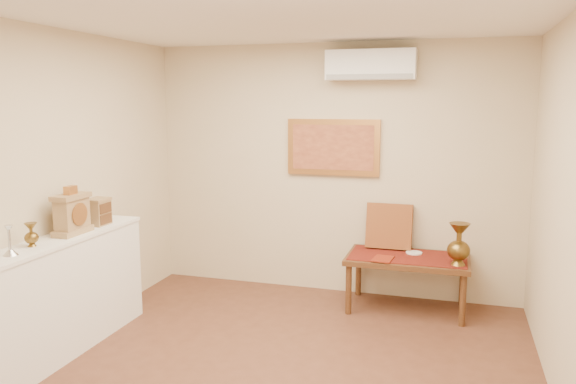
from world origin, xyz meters
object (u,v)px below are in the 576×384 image
at_px(brass_urn_tall, 459,240).
at_px(display_ledge, 56,298).
at_px(mantel_clock, 72,214).
at_px(low_table, 407,263).
at_px(wooden_chest, 99,212).

relative_size(brass_urn_tall, display_ledge, 0.24).
height_order(mantel_clock, low_table, mantel_clock).
xyz_separation_m(brass_urn_tall, wooden_chest, (-3.13, -1.11, 0.30)).
bearing_deg(wooden_chest, brass_urn_tall, 19.56).
relative_size(brass_urn_tall, mantel_clock, 1.19).
xyz_separation_m(display_ledge, wooden_chest, (0.02, 0.59, 0.61)).
distance_m(mantel_clock, wooden_chest, 0.37).
bearing_deg(mantel_clock, brass_urn_tall, 25.34).
relative_size(display_ledge, wooden_chest, 8.28).
distance_m(display_ledge, low_table, 3.27).
bearing_deg(wooden_chest, low_table, 25.91).
xyz_separation_m(display_ledge, mantel_clock, (0.03, 0.22, 0.66)).
height_order(brass_urn_tall, mantel_clock, mantel_clock).
xyz_separation_m(brass_urn_tall, mantel_clock, (-3.13, -1.48, 0.35)).
distance_m(brass_urn_tall, low_table, 0.60).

